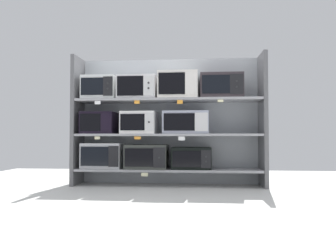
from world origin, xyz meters
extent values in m
cube|color=silver|center=(0.00, -1.00, -0.01)|extent=(6.34, 6.00, 0.02)
cube|color=#9EA3A8|center=(0.00, 0.22, 0.84)|extent=(2.54, 0.04, 1.67)
cube|color=#5B5B5E|center=(-1.20, 0.00, 0.84)|extent=(0.05, 0.40, 1.67)
cube|color=#5B5B5E|center=(1.20, 0.00, 0.84)|extent=(0.05, 0.40, 1.67)
cube|color=#99999E|center=(0.00, 0.00, 0.20)|extent=(2.34, 0.40, 0.03)
cube|color=#B2B3B7|center=(-0.85, 0.00, 0.38)|extent=(0.51, 0.33, 0.32)
cube|color=black|center=(-0.91, -0.17, 0.38)|extent=(0.36, 0.01, 0.24)
cube|color=black|center=(-0.67, -0.17, 0.38)|extent=(0.13, 0.01, 0.26)
cube|color=#30332F|center=(-0.27, 0.00, 0.37)|extent=(0.53, 0.41, 0.30)
cube|color=black|center=(-0.34, -0.21, 0.37)|extent=(0.35, 0.01, 0.22)
cube|color=black|center=(-0.09, -0.21, 0.37)|extent=(0.15, 0.01, 0.24)
cylinder|color=#262628|center=(-0.09, -0.22, 0.37)|extent=(0.02, 0.01, 0.02)
cube|color=black|center=(0.30, 0.00, 0.35)|extent=(0.50, 0.37, 0.27)
cube|color=black|center=(0.25, -0.19, 0.35)|extent=(0.35, 0.01, 0.20)
cube|color=black|center=(0.48, -0.19, 0.35)|extent=(0.12, 0.01, 0.22)
cylinder|color=#262628|center=(0.48, -0.20, 0.32)|extent=(0.02, 0.01, 0.02)
cylinder|color=#262628|center=(0.48, -0.20, 0.38)|extent=(0.02, 0.01, 0.02)
cube|color=beige|center=(-0.27, -0.21, 0.16)|extent=(0.08, 0.00, 0.04)
cube|color=#99999E|center=(0.00, 0.00, 0.65)|extent=(2.34, 0.40, 0.03)
cube|color=black|center=(-0.90, 0.00, 0.80)|extent=(0.42, 0.40, 0.28)
cube|color=black|center=(-0.96, -0.21, 0.80)|extent=(0.27, 0.01, 0.22)
cube|color=black|center=(-0.76, -0.21, 0.80)|extent=(0.13, 0.01, 0.23)
cube|color=silver|center=(-0.37, 0.00, 0.80)|extent=(0.44, 0.42, 0.28)
cube|color=black|center=(-0.42, -0.21, 0.80)|extent=(0.30, 0.01, 0.20)
cube|color=silver|center=(-0.22, -0.21, 0.80)|extent=(0.11, 0.01, 0.23)
cylinder|color=#262628|center=(-0.22, -0.22, 0.80)|extent=(0.02, 0.01, 0.02)
cube|color=#979DAF|center=(0.23, 0.00, 0.81)|extent=(0.58, 0.37, 0.29)
cube|color=black|center=(0.15, -0.19, 0.81)|extent=(0.38, 0.01, 0.21)
cube|color=silver|center=(0.42, -0.19, 0.81)|extent=(0.16, 0.01, 0.23)
cube|color=beige|center=(-0.87, -0.21, 0.61)|extent=(0.07, 0.00, 0.04)
cube|color=orange|center=(-0.36, -0.21, 0.61)|extent=(0.08, 0.00, 0.04)
cube|color=white|center=(0.18, -0.21, 0.60)|extent=(0.08, 0.00, 0.05)
cube|color=#99999E|center=(0.00, 0.00, 1.09)|extent=(2.34, 0.40, 0.03)
cube|color=silver|center=(-0.89, 0.00, 1.26)|extent=(0.43, 0.35, 0.30)
cube|color=black|center=(-0.95, -0.18, 1.26)|extent=(0.29, 0.01, 0.22)
cube|color=black|center=(-0.74, -0.18, 1.26)|extent=(0.12, 0.01, 0.24)
cylinder|color=#262628|center=(-0.74, -0.19, 1.23)|extent=(0.02, 0.01, 0.02)
cylinder|color=#262628|center=(-0.74, -0.19, 1.29)|extent=(0.02, 0.01, 0.02)
cube|color=silver|center=(-0.40, 0.00, 1.26)|extent=(0.49, 0.36, 0.30)
cube|color=black|center=(-0.46, -0.19, 1.26)|extent=(0.33, 0.01, 0.25)
cube|color=silver|center=(-0.23, -0.19, 1.26)|extent=(0.13, 0.01, 0.24)
cylinder|color=#262628|center=(-0.23, -0.19, 1.23)|extent=(0.02, 0.01, 0.02)
cylinder|color=#262628|center=(-0.23, -0.19, 1.29)|extent=(0.02, 0.01, 0.02)
cube|color=silver|center=(0.13, 0.00, 1.28)|extent=(0.50, 0.41, 0.34)
cube|color=black|center=(0.06, -0.21, 1.28)|extent=(0.33, 0.01, 0.27)
cube|color=silver|center=(0.30, -0.21, 1.28)|extent=(0.14, 0.01, 0.27)
cube|color=#31292E|center=(0.68, 0.00, 1.26)|extent=(0.53, 0.40, 0.31)
cube|color=black|center=(0.60, -0.21, 1.26)|extent=(0.33, 0.01, 0.23)
cube|color=black|center=(0.85, -0.21, 1.26)|extent=(0.16, 0.01, 0.24)
cylinder|color=#262628|center=(0.85, -0.22, 1.23)|extent=(0.02, 0.01, 0.02)
cylinder|color=#262628|center=(0.85, -0.22, 1.29)|extent=(0.02, 0.01, 0.02)
cube|color=white|center=(-0.87, -0.21, 1.05)|extent=(0.07, 0.00, 0.04)
cube|color=orange|center=(-0.37, -0.21, 1.05)|extent=(0.07, 0.00, 0.04)
cube|color=orange|center=(0.16, -0.21, 1.05)|extent=(0.07, 0.00, 0.05)
cube|color=beige|center=(0.66, -0.21, 1.06)|extent=(0.07, 0.00, 0.03)
camera|label=1|loc=(0.35, -4.16, 0.62)|focal=34.74mm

